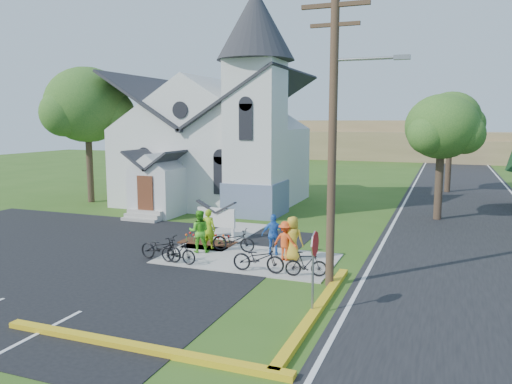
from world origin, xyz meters
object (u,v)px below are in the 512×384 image
at_px(cyclist_3, 285,241).
at_px(cyclist_4, 293,238).
at_px(cyclist_2, 274,235).
at_px(cyclist_1, 199,231).
at_px(bike_3, 306,264).
at_px(bike_0, 161,248).
at_px(stop_sign, 314,255).
at_px(cyclist_0, 209,229).
at_px(bike_1, 178,252).
at_px(bike_2, 233,240).
at_px(utility_pole, 335,126).
at_px(bike_4, 259,258).
at_px(church_sign, 216,218).

relative_size(cyclist_3, cyclist_4, 0.88).
xyz_separation_m(cyclist_2, cyclist_4, (0.96, -0.49, 0.04)).
relative_size(cyclist_1, bike_3, 1.19).
distance_m(cyclist_3, cyclist_4, 0.30).
distance_m(bike_0, cyclist_4, 5.25).
relative_size(bike_0, cyclist_1, 1.09).
bearing_deg(stop_sign, cyclist_0, 137.80).
bearing_deg(bike_3, cyclist_1, 56.25).
distance_m(bike_1, bike_2, 2.78).
bearing_deg(cyclist_1, stop_sign, 121.94).
distance_m(utility_pole, bike_3, 5.03).
distance_m(stop_sign, bike_3, 3.63).
bearing_deg(bike_4, bike_1, 89.14).
bearing_deg(cyclist_1, church_sign, -100.78).
height_order(bike_2, cyclist_4, cyclist_4).
xyz_separation_m(cyclist_0, cyclist_3, (3.68, -0.58, -0.08)).
height_order(church_sign, cyclist_3, church_sign).
distance_m(bike_2, cyclist_3, 2.55).
relative_size(bike_0, cyclist_4, 1.10).
bearing_deg(bike_0, utility_pole, -86.44).
bearing_deg(cyclist_1, bike_1, 70.76).
xyz_separation_m(bike_0, bike_3, (5.94, 0.08, -0.06)).
distance_m(bike_3, bike_4, 1.78).
relative_size(church_sign, cyclist_1, 1.22).
xyz_separation_m(cyclist_0, cyclist_1, (-0.10, -0.70, 0.03)).
bearing_deg(church_sign, cyclist_2, -28.09).
xyz_separation_m(cyclist_2, bike_4, (0.24, -2.42, -0.34)).
height_order(bike_3, bike_4, bike_4).
bearing_deg(bike_2, bike_4, -144.06).
bearing_deg(bike_1, cyclist_2, -46.32).
xyz_separation_m(cyclist_2, bike_3, (2.02, -2.30, -0.40)).
distance_m(cyclist_2, bike_2, 1.83).
relative_size(church_sign, stop_sign, 0.89).
relative_size(cyclist_1, cyclist_2, 1.05).
height_order(utility_pole, cyclist_0, utility_pole).
distance_m(cyclist_0, cyclist_3, 3.72).
relative_size(cyclist_2, cyclist_4, 0.96).
relative_size(bike_0, cyclist_3, 1.25).
bearing_deg(cyclist_1, cyclist_2, 172.29).
height_order(bike_0, cyclist_2, cyclist_2).
height_order(utility_pole, cyclist_1, utility_pole).
xyz_separation_m(cyclist_0, bike_1, (-0.08, -2.54, -0.40)).
bearing_deg(bike_2, cyclist_3, -106.32).
bearing_deg(stop_sign, cyclist_3, 116.12).
distance_m(utility_pole, cyclist_4, 5.45).
xyz_separation_m(cyclist_3, bike_3, (1.33, -1.74, -0.34)).
distance_m(cyclist_0, bike_4, 4.06).
bearing_deg(cyclist_1, bike_3, 142.26).
bearing_deg(utility_pole, bike_1, 177.19).
distance_m(stop_sign, bike_4, 4.41).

